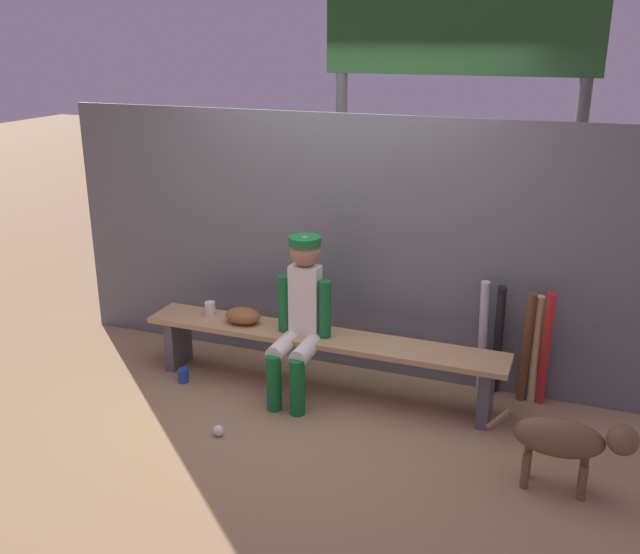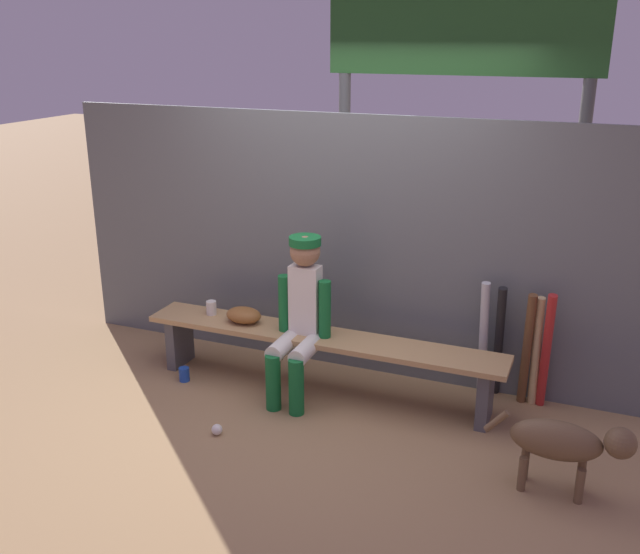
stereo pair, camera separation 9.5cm
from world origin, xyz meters
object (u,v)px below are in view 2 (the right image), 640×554
bat_aluminum_red (546,352)px  cup_on_ground (184,374)px  bat_aluminum_black (499,342)px  baseball (217,430)px  player_seated (299,313)px  dog (566,443)px  bat_wood_natural (536,352)px  cup_on_bench (211,308)px  baseball_glove (244,315)px  dugout_bench (320,346)px  bat_aluminum_silver (483,340)px  scoreboard (469,73)px  bat_wood_dark (527,350)px

bat_aluminum_red → cup_on_ground: (-2.61, -0.59, -0.40)m
bat_aluminum_black → baseball: (-1.65, -1.24, -0.41)m
player_seated → dog: player_seated is taller
bat_wood_natural → cup_on_bench: (-2.45, -0.32, 0.09)m
bat_aluminum_red → dog: size_ratio=1.07×
baseball_glove → dugout_bench: bearing=0.0°
bat_aluminum_silver → scoreboard: 2.12m
player_seated → bat_aluminum_red: 1.76m
baseball_glove → cup_on_ground: bearing=-148.3°
baseball → cup_on_bench: 1.14m
player_seated → cup_on_ground: 1.11m
bat_aluminum_silver → dog: size_ratio=1.07×
dugout_bench → baseball: size_ratio=37.18×
dugout_bench → scoreboard: (0.71, 1.40, 1.90)m
cup_on_bench → baseball_glove: bearing=-9.2°
bat_aluminum_black → baseball: bat_aluminum_black is taller
bat_wood_dark → bat_wood_natural: bearing=24.5°
cup_on_ground → scoreboard: scoreboard is taller
bat_aluminum_black → scoreboard: scoreboard is taller
cup_on_ground → cup_on_bench: cup_on_bench is taller
bat_aluminum_red → dugout_bench: bearing=-167.8°
dugout_bench → dog: size_ratio=3.26×
bat_wood_natural → baseball: (-1.91, -1.21, -0.39)m
bat_aluminum_black → player_seated: bearing=-159.5°
cup_on_bench → scoreboard: 2.76m
player_seated → cup_on_bench: bearing=169.1°
bat_aluminum_black → baseball: 2.10m
baseball_glove → cup_on_ground: (-0.41, -0.25, -0.46)m
bat_aluminum_black → bat_aluminum_red: bearing=-9.8°
bat_aluminum_red → dog: bat_aluminum_red is taller
bat_wood_dark → dog: bat_wood_dark is taller
baseball_glove → cup_on_bench: 0.32m
bat_wood_natural → dog: size_ratio=1.00×
dugout_bench → bat_wood_dark: 1.48m
bat_wood_dark → bat_aluminum_red: bat_aluminum_red is taller
dugout_bench → bat_aluminum_silver: size_ratio=3.05×
bat_wood_natural → cup_on_ground: 2.64m
bat_aluminum_silver → baseball: bearing=-141.7°
bat_wood_natural → bat_wood_dark: bearing=-155.5°
bat_wood_natural → dog: bearing=-74.6°
baseball → bat_aluminum_silver: bearing=38.3°
bat_wood_natural → scoreboard: bearing=127.9°
dugout_bench → baseball: dugout_bench is taller
bat_wood_natural → scoreboard: scoreboard is taller
bat_wood_natural → cup_on_bench: 2.47m
dog → bat_wood_natural: bearing=105.4°
bat_wood_dark → bat_wood_natural: bat_wood_dark is taller
baseball_glove → bat_aluminum_silver: bearing=12.1°
bat_aluminum_silver → bat_wood_natural: bat_aluminum_silver is taller
baseball_glove → bat_aluminum_black: bearing=12.0°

